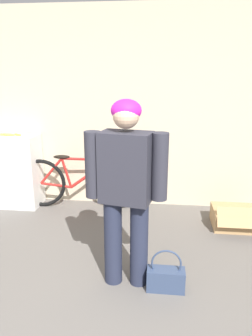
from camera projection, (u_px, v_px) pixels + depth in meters
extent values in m
cube|color=beige|center=(122.00, 110.00, 4.31)|extent=(8.00, 0.06, 2.60)
cube|color=white|center=(162.00, 180.00, 4.49)|extent=(0.08, 0.01, 0.12)
cube|color=white|center=(11.00, 171.00, 4.45)|extent=(0.76, 0.42, 0.98)
cylinder|color=#23283D|center=(113.00, 242.00, 2.80)|extent=(0.15, 0.15, 0.76)
cylinder|color=#23283D|center=(139.00, 243.00, 2.77)|extent=(0.15, 0.15, 0.76)
cube|color=#2D2D38|center=(126.00, 168.00, 2.60)|extent=(0.45, 0.32, 0.57)
cylinder|color=#2D2D38|center=(93.00, 165.00, 2.62)|extent=(0.13, 0.13, 0.54)
cylinder|color=#2D2D38|center=(160.00, 167.00, 2.57)|extent=(0.13, 0.13, 0.54)
sphere|color=#DBB28E|center=(126.00, 115.00, 2.48)|extent=(0.21, 0.21, 0.21)
ellipsoid|color=#D11EAD|center=(126.00, 110.00, 2.49)|extent=(0.24, 0.22, 0.18)
torus|color=black|center=(41.00, 183.00, 4.43)|extent=(0.67, 0.09, 0.67)
torus|color=black|center=(120.00, 184.00, 4.38)|extent=(0.67, 0.09, 0.67)
cylinder|color=red|center=(56.00, 185.00, 4.43)|extent=(0.41, 0.06, 0.08)
cylinder|color=red|center=(51.00, 171.00, 4.37)|extent=(0.33, 0.06, 0.37)
cylinder|color=red|center=(66.00, 173.00, 4.37)|extent=(0.14, 0.04, 0.41)
cylinder|color=red|center=(90.00, 174.00, 4.36)|extent=(0.56, 0.08, 0.42)
cylinder|color=red|center=(86.00, 159.00, 4.30)|extent=(0.64, 0.08, 0.05)
cylinder|color=red|center=(115.00, 172.00, 4.34)|extent=(0.16, 0.04, 0.35)
cylinder|color=red|center=(112.00, 158.00, 4.28)|extent=(0.07, 0.04, 0.08)
cylinder|color=red|center=(113.00, 156.00, 4.27)|extent=(0.05, 0.46, 0.02)
ellipsoid|color=black|center=(62.00, 157.00, 4.31)|extent=(0.22, 0.09, 0.05)
ellipsoid|color=#EAD64C|center=(9.00, 135.00, 4.27)|extent=(0.17, 0.04, 0.04)
ellipsoid|color=#EAD64C|center=(2.00, 134.00, 4.30)|extent=(0.15, 0.09, 0.03)
ellipsoid|color=#EAD64C|center=(18.00, 135.00, 4.28)|extent=(0.15, 0.09, 0.03)
cube|color=#334260|center=(166.00, 279.00, 2.76)|extent=(0.32, 0.14, 0.19)
torus|color=#334260|center=(166.00, 264.00, 2.71)|extent=(0.25, 0.02, 0.25)
cube|color=tan|center=(236.00, 218.00, 3.89)|extent=(0.55, 0.44, 0.22)
cube|color=tan|center=(241.00, 218.00, 3.66)|extent=(0.52, 0.16, 0.19)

